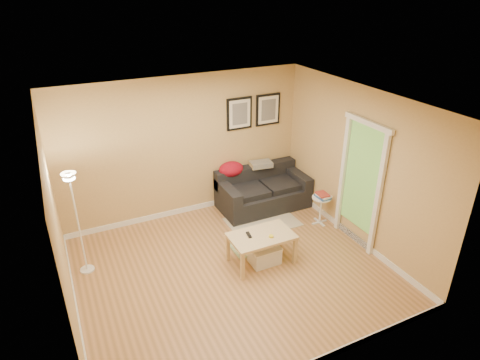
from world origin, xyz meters
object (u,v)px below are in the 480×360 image
at_px(side_table, 321,210).
at_px(book_stack, 323,195).
at_px(storage_bin, 264,255).
at_px(coffee_table, 261,248).
at_px(floor_lamp, 79,227).
at_px(sofa, 263,189).

bearing_deg(side_table, book_stack, -65.65).
bearing_deg(storage_bin, coffee_table, 124.99).
height_order(side_table, floor_lamp, floor_lamp).
xyz_separation_m(storage_bin, side_table, (1.48, 0.59, 0.12)).
relative_size(sofa, book_stack, 6.34).
bearing_deg(side_table, sofa, 123.05).
height_order(sofa, side_table, sofa).
bearing_deg(side_table, coffee_table, -160.21).
distance_m(coffee_table, book_stack, 1.64).
height_order(coffee_table, storage_bin, coffee_table).
bearing_deg(coffee_table, floor_lamp, 144.25).
relative_size(side_table, book_stack, 1.98).
bearing_deg(sofa, book_stack, -57.08).
bearing_deg(book_stack, storage_bin, -142.24).
distance_m(coffee_table, storage_bin, 0.12).
height_order(side_table, book_stack, book_stack).
relative_size(sofa, side_table, 3.20).
bearing_deg(storage_bin, book_stack, 21.19).
distance_m(coffee_table, floor_lamp, 2.74).
xyz_separation_m(side_table, floor_lamp, (-4.02, 0.42, 0.52)).
xyz_separation_m(coffee_table, storage_bin, (0.03, -0.05, -0.10)).
height_order(coffee_table, book_stack, book_stack).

